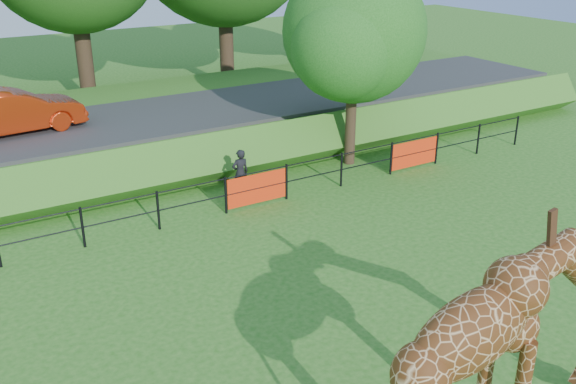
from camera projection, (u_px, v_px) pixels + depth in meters
name	position (u px, v px, depth m)	size (l,w,h in m)	color
giraffe	(514.00, 353.00, 9.35)	(4.94, 0.91, 3.53)	#532A11
perimeter_fence	(158.00, 210.00, 17.06)	(28.07, 0.10, 1.10)	black
embankment	(83.00, 135.00, 22.94)	(40.00, 9.00, 1.30)	#276519
road	(92.00, 126.00, 21.48)	(40.00, 5.00, 0.12)	#333335
car_red	(14.00, 112.00, 20.32)	(1.49, 4.26, 1.40)	#B22B0C
visitor	(240.00, 173.00, 19.16)	(0.53, 0.35, 1.46)	black
tree_east	(356.00, 37.00, 20.58)	(5.40, 4.71, 6.76)	black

